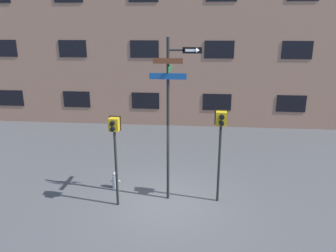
# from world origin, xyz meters

# --- Properties ---
(ground_plane) EXTENTS (60.00, 60.00, 0.00)m
(ground_plane) POSITION_xyz_m (0.00, 0.00, 0.00)
(ground_plane) COLOR #424244
(street_sign_pole) EXTENTS (1.53, 1.09, 5.13)m
(street_sign_pole) POSITION_xyz_m (0.12, 0.29, 3.09)
(street_sign_pole) COLOR black
(street_sign_pole) RESTS_ON ground_plane
(pedestrian_signal_left) EXTENTS (0.35, 0.40, 2.88)m
(pedestrian_signal_left) POSITION_xyz_m (-1.49, -0.27, 2.23)
(pedestrian_signal_left) COLOR black
(pedestrian_signal_left) RESTS_ON ground_plane
(pedestrian_signal_right) EXTENTS (0.38, 0.40, 3.01)m
(pedestrian_signal_right) POSITION_xyz_m (1.66, 0.28, 2.37)
(pedestrian_signal_right) COLOR black
(pedestrian_signal_right) RESTS_ON ground_plane
(fire_hydrant) EXTENTS (0.36, 0.20, 0.59)m
(fire_hydrant) POSITION_xyz_m (-1.85, 0.86, 0.29)
(fire_hydrant) COLOR #A5A5A8
(fire_hydrant) RESTS_ON ground_plane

